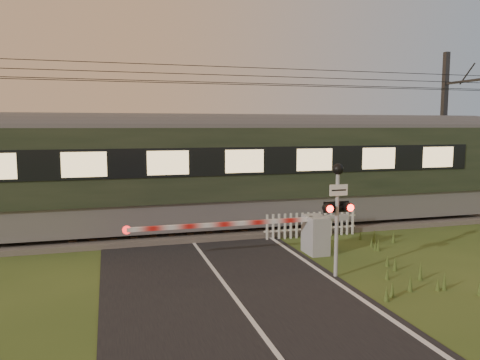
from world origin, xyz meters
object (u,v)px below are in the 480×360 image
object	(u,v)px
train	(477,163)
crossing_signal	(337,200)
boom_gate	(307,233)
picket_fence	(311,225)
catenary_mast	(444,128)

from	to	relation	value
train	crossing_signal	size ratio (longest dim) A/B	14.59
boom_gate	crossing_signal	xyz separation A→B (m)	(-0.17, -2.25, 1.40)
picket_fence	catenary_mast	xyz separation A→B (m)	(8.81, 4.13, 3.41)
crossing_signal	catenary_mast	world-z (taller)	catenary_mast
boom_gate	picket_fence	size ratio (longest dim) A/B	1.95
picket_fence	boom_gate	bearing A→B (deg)	-117.85
boom_gate	crossing_signal	world-z (taller)	crossing_signal
boom_gate	crossing_signal	distance (m)	2.65
train	boom_gate	xyz separation A→B (m)	(-9.85, -3.90, -1.65)
crossing_signal	boom_gate	bearing A→B (deg)	85.66
crossing_signal	catenary_mast	size ratio (longest dim) A/B	0.40
picket_fence	catenary_mast	bearing A→B (deg)	25.09
boom_gate	picket_fence	bearing A→B (deg)	62.15
train	crossing_signal	xyz separation A→B (m)	(-10.02, -6.15, -0.26)
crossing_signal	catenary_mast	xyz separation A→B (m)	(10.04, 8.38, 1.81)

